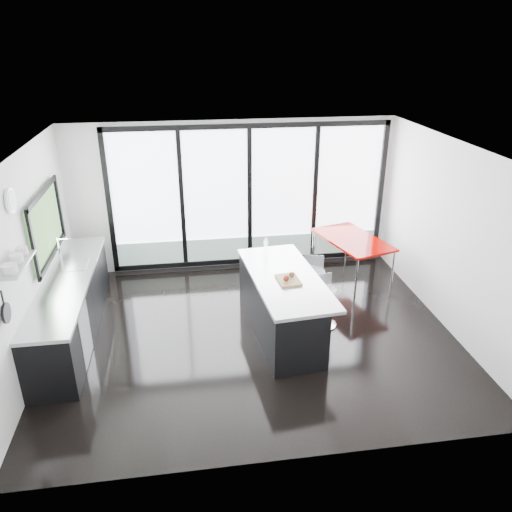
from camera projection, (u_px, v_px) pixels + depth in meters
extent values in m
cube|color=black|center=(252.00, 333.00, 7.61)|extent=(6.00, 5.00, 0.00)
cube|color=white|center=(252.00, 150.00, 6.46)|extent=(6.00, 5.00, 0.00)
cube|color=silver|center=(233.00, 196.00, 9.29)|extent=(6.00, 0.00, 2.80)
cube|color=white|center=(249.00, 196.00, 9.30)|extent=(5.00, 0.02, 2.50)
cube|color=gray|center=(250.00, 247.00, 9.69)|extent=(5.00, 0.02, 0.44)
cube|color=black|center=(182.00, 200.00, 9.10)|extent=(0.08, 0.04, 2.50)
cube|color=black|center=(250.00, 197.00, 9.27)|extent=(0.08, 0.04, 2.50)
cube|color=black|center=(315.00, 194.00, 9.43)|extent=(0.08, 0.04, 2.50)
cube|color=silver|center=(289.00, 351.00, 4.78)|extent=(6.00, 0.00, 2.80)
cube|color=silver|center=(29.00, 262.00, 6.63)|extent=(0.00, 5.00, 2.80)
cube|color=#436B39|center=(45.00, 224.00, 7.36)|extent=(0.02, 1.60, 0.90)
cube|color=#AAADAF|center=(16.00, 265.00, 5.74)|extent=(0.25, 0.80, 0.03)
cylinder|color=white|center=(10.00, 201.00, 5.97)|extent=(0.04, 0.30, 0.30)
cylinder|color=black|center=(6.00, 313.00, 5.53)|extent=(0.03, 0.24, 0.24)
cube|color=silver|center=(451.00, 237.00, 7.44)|extent=(0.00, 5.00, 2.80)
cube|color=black|center=(71.00, 308.00, 7.43)|extent=(0.65, 3.20, 0.87)
cube|color=#AAADAF|center=(66.00, 281.00, 7.24)|extent=(0.69, 3.24, 0.05)
cube|color=#AAADAF|center=(73.00, 266.00, 7.69)|extent=(0.45, 0.48, 0.06)
cylinder|color=silver|center=(60.00, 252.00, 7.57)|extent=(0.02, 0.02, 0.44)
cube|color=#AAADAF|center=(85.00, 335.00, 6.80)|extent=(0.03, 0.60, 0.80)
cube|color=black|center=(279.00, 306.00, 7.48)|extent=(0.95, 2.28, 0.88)
cube|color=#AAADAF|center=(285.00, 278.00, 7.31)|extent=(1.16, 2.36, 0.05)
cube|color=tan|center=(288.00, 280.00, 7.16)|extent=(0.34, 0.43, 0.03)
sphere|color=maroon|center=(286.00, 278.00, 7.08)|extent=(0.10, 0.10, 0.09)
sphere|color=brown|center=(292.00, 275.00, 7.19)|extent=(0.09, 0.09, 0.08)
cylinder|color=silver|center=(266.00, 248.00, 7.89)|extent=(0.08, 0.08, 0.28)
cylinder|color=silver|center=(324.00, 307.00, 7.69)|extent=(0.46, 0.46, 0.64)
cylinder|color=silver|center=(313.00, 288.00, 8.23)|extent=(0.51, 0.51, 0.67)
cube|color=#900400|center=(351.00, 259.00, 9.11)|extent=(1.25, 1.70, 0.81)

